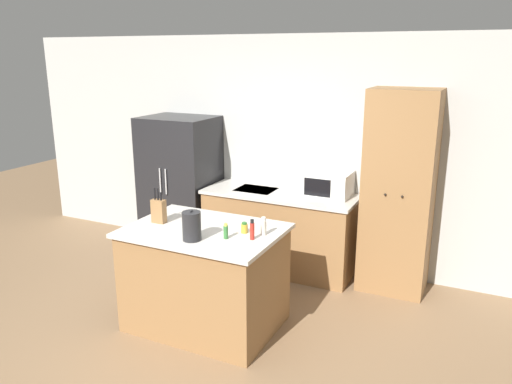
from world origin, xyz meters
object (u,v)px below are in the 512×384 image
Objects in this scene: spice_bottle_amber_oil at (226,231)px; fire_extinguisher at (149,228)px; spice_bottle_green_herb at (264,227)px; kettle at (192,226)px; microwave at (328,184)px; spice_bottle_short_red at (244,228)px; knife_block at (159,211)px; spice_bottle_tall_dark at (252,230)px; pantry_cabinet at (399,193)px; refrigerator at (181,185)px.

spice_bottle_amber_oil is 0.29× the size of fire_extinguisher.
spice_bottle_green_herb is 0.60m from kettle.
microwave is 1.70m from spice_bottle_amber_oil.
microwave is 1.51m from spice_bottle_short_red.
knife_block reaches higher than spice_bottle_green_herb.
spice_bottle_amber_oil is (-0.20, -0.08, -0.02)m from spice_bottle_tall_dark.
pantry_cabinet reaches higher than spice_bottle_tall_dark.
pantry_cabinet is 1.96m from spice_bottle_amber_oil.
pantry_cabinet reaches higher than spice_bottle_green_herb.
spice_bottle_tall_dark is at bearing -105.78° from spice_bottle_green_herb.
kettle is (-0.57, -1.82, 0.01)m from microwave.
microwave reaches higher than spice_bottle_tall_dark.
refrigerator is at bearing 142.36° from spice_bottle_green_herb.
fire_extinguisher is (-2.27, 1.34, -0.79)m from spice_bottle_green_herb.
spice_bottle_short_red is at bearing 6.72° from knife_block.
kettle is at bearing -153.04° from spice_bottle_tall_dark.
refrigerator is 2.19m from spice_bottle_green_herb.
pantry_cabinet is 7.90× the size of kettle.
spice_bottle_amber_oil is at bearing -111.86° from spice_bottle_short_red.
pantry_cabinet is at bearing 53.21° from kettle.
spice_bottle_short_red is 2.62m from fire_extinguisher.
microwave is at bearing 78.57° from spice_bottle_amber_oil.
knife_block is 3.42× the size of spice_bottle_short_red.
knife_block is 1.86× the size of spice_bottle_tall_dark.
knife_block is 2.39× the size of spice_bottle_amber_oil.
knife_block reaches higher than spice_bottle_tall_dark.
spice_bottle_short_red is at bearing -170.65° from spice_bottle_green_herb.
kettle is at bearing -25.34° from knife_block.
spice_bottle_tall_dark is at bearing 26.96° from kettle.
spice_bottle_amber_oil is at bearing -46.14° from refrigerator.
spice_bottle_tall_dark is at bearing 20.92° from spice_bottle_amber_oil.
spice_bottle_short_red is (0.81, 0.10, -0.07)m from knife_block.
pantry_cabinet is 13.33× the size of spice_bottle_green_herb.
spice_bottle_tall_dark is at bearing -94.85° from microwave.
spice_bottle_green_herb is (0.98, 0.12, -0.04)m from knife_block.
spice_bottle_tall_dark is at bearing -119.81° from pantry_cabinet.
refrigerator is 6.37× the size of kettle.
pantry_cabinet reaches higher than kettle.
pantry_cabinet is (2.58, 0.08, 0.20)m from refrigerator.
knife_block is 0.69× the size of fire_extinguisher.
kettle reaches higher than spice_bottle_amber_oil.
pantry_cabinet is at bearing 1.73° from refrigerator.
knife_block is (-1.07, -1.58, 0.00)m from microwave.
refrigerator is at bearing -176.18° from microwave.
microwave is 2.51m from fire_extinguisher.
fire_extinguisher is (-2.23, 1.48, -0.80)m from spice_bottle_tall_dark.
refrigerator reaches higher than spice_bottle_green_herb.
refrigerator is 2.12m from kettle.
spice_bottle_short_red reaches higher than fire_extinguisher.
pantry_cabinet is 2.38m from knife_block.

